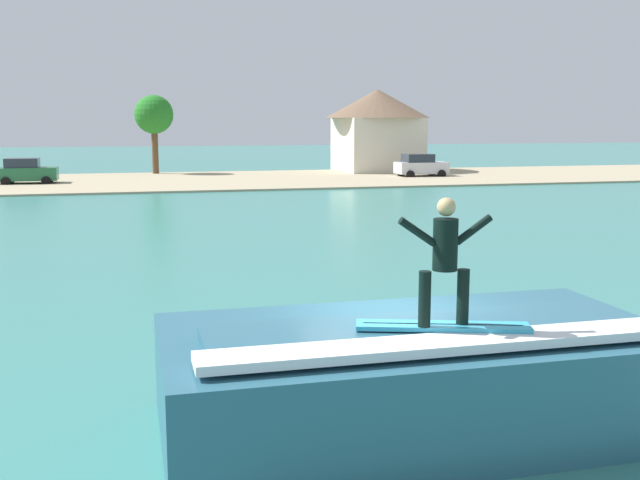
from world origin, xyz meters
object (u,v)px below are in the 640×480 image
surfboard (443,326)px  car_far_shore (420,166)px  tree_tall_bare (154,116)px  house_gabled_white (377,125)px  wave_crest (414,376)px  surfer (445,255)px  car_near_shore (26,171)px

surfboard → car_far_shore: size_ratio=0.57×
surfboard → tree_tall_bare: (-1.80, 54.30, 3.19)m
surfboard → car_far_shore: car_far_shore is taller
house_gabled_white → tree_tall_bare: house_gabled_white is taller
wave_crest → house_gabled_white: size_ratio=0.77×
surfer → car_near_shore: (-10.83, 46.32, -1.67)m
surfboard → tree_tall_bare: bearing=91.9°
tree_tall_bare → surfer: bearing=-88.1°
surfboard → surfer: size_ratio=1.36×
car_far_shore → house_gabled_white: size_ratio=0.44×
wave_crest → car_near_shore: car_near_shore is taller
wave_crest → tree_tall_bare: (-1.68, 53.65, 4.08)m
surfboard → car_near_shore: bearing=103.2°
surfboard → surfer: surfer is taller
wave_crest → surfer: bearing=-81.3°
surfer → surfboard: bearing=72.5°
surfer → house_gabled_white: size_ratio=0.18×
car_near_shore → house_gabled_white: bearing=14.1°
car_near_shore → wave_crest: bearing=-76.8°
car_far_shore → house_gabled_white: (-1.23, 7.09, 3.10)m
surfer → tree_tall_bare: 54.43m
car_near_shore → car_far_shore: 29.16m
surfboard → car_near_shore: size_ratio=0.57×
surfboard → car_near_shore: (-10.85, 46.27, -0.71)m
surfboard → surfer: bearing=-107.5°
surfer → car_far_shore: 49.75m
surfer → house_gabled_white: bearing=72.2°
surfboard → car_near_shore: 47.53m
car_far_shore → tree_tall_bare: size_ratio=0.61×
wave_crest → tree_tall_bare: bearing=91.8°
car_near_shore → tree_tall_bare: bearing=41.6°
surfer → car_near_shore: 47.60m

